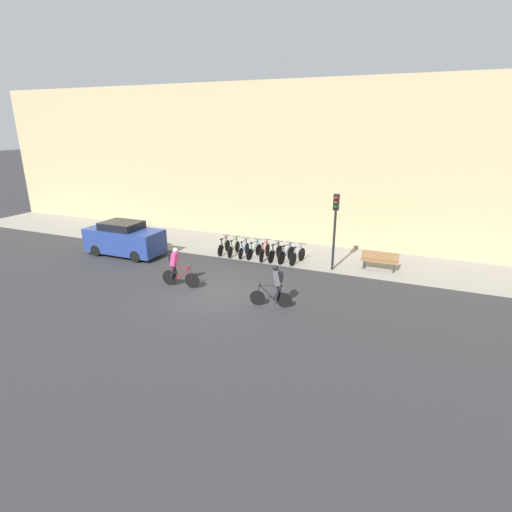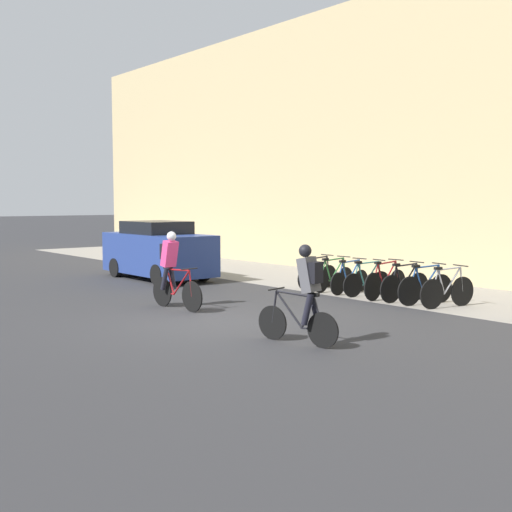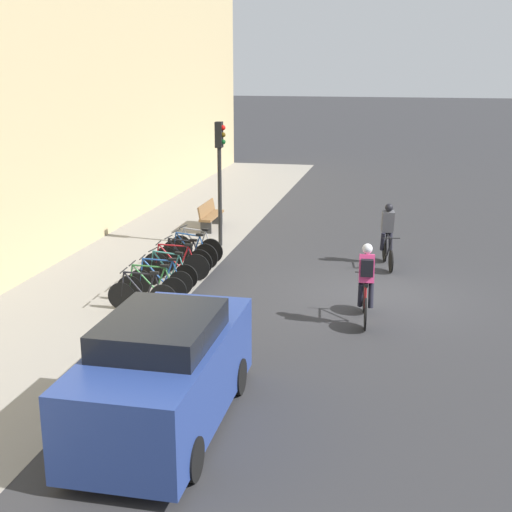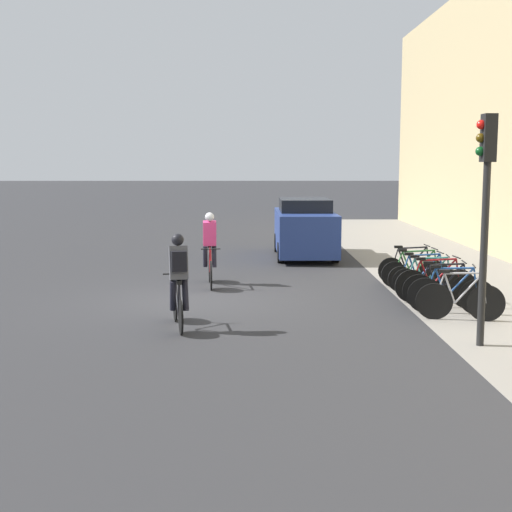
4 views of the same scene
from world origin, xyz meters
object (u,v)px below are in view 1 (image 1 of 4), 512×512
at_px(cyclist_pink, 176,266).
at_px(parked_bike_4, 265,252).
at_px(cyclist_grey, 276,284).
at_px(parked_bike_1, 234,248).
at_px(parked_bike_5, 275,253).
at_px(parked_car, 124,239).
at_px(parked_bike_0, 224,247).
at_px(parked_bike_3, 254,251).
at_px(parked_bike_6, 286,254).
at_px(parked_bike_7, 297,256).
at_px(parked_bike_2, 244,250).
at_px(bench, 379,260).
at_px(traffic_light_pole, 335,218).

distance_m(cyclist_pink, parked_bike_4, 5.49).
distance_m(cyclist_grey, parked_bike_1, 6.89).
bearing_deg(parked_bike_5, parked_car, -164.22).
xyz_separation_m(parked_bike_0, parked_bike_4, (2.44, -0.00, 0.02)).
bearing_deg(parked_bike_1, parked_bike_5, 0.05).
xyz_separation_m(cyclist_pink, cyclist_grey, (4.78, -0.30, 0.00)).
height_order(parked_bike_3, parked_bike_5, parked_bike_5).
height_order(parked_bike_6, parked_car, parked_car).
height_order(parked_bike_0, parked_bike_5, parked_bike_5).
bearing_deg(cyclist_pink, parked_bike_7, 50.95).
distance_m(parked_bike_5, parked_bike_7, 1.22).
height_order(parked_bike_2, parked_car, parked_car).
xyz_separation_m(parked_bike_2, bench, (7.06, 0.72, 0.09)).
bearing_deg(parked_bike_6, cyclist_grey, -75.80).
xyz_separation_m(parked_bike_4, parked_bike_7, (1.83, 0.00, -0.00)).
distance_m(parked_bike_2, parked_bike_3, 0.61).
relative_size(parked_bike_3, traffic_light_pole, 0.42).
relative_size(parked_bike_1, parked_bike_7, 1.03).
height_order(cyclist_pink, parked_bike_6, cyclist_pink).
xyz_separation_m(parked_bike_0, parked_bike_5, (3.05, 0.00, 0.02)).
xyz_separation_m(parked_bike_0, bench, (8.28, 0.71, 0.08)).
xyz_separation_m(parked_bike_1, traffic_light_pole, (5.53, -0.22, 2.21)).
distance_m(cyclist_grey, parked_bike_6, 5.48).
xyz_separation_m(parked_bike_5, traffic_light_pole, (3.09, -0.22, 2.19)).
bearing_deg(parked_bike_2, parked_bike_5, 0.05).
bearing_deg(cyclist_pink, bench, 35.28).
height_order(parked_bike_0, parked_bike_1, parked_bike_0).
distance_m(parked_bike_2, parked_bike_4, 1.22).
bearing_deg(traffic_light_pole, parked_bike_5, 175.97).
bearing_deg(cyclist_pink, parked_bike_0, 92.48).
bearing_deg(parked_bike_5, parked_bike_2, -179.95).
bearing_deg(parked_bike_6, parked_bike_1, -179.96).
bearing_deg(parked_bike_5, parked_bike_7, 0.02).
distance_m(parked_bike_5, parked_car, 8.33).
bearing_deg(parked_bike_7, traffic_light_pole, -6.64).
bearing_deg(parked_bike_4, parked_bike_1, -179.96).
bearing_deg(bench, parked_bike_4, -173.02).
distance_m(parked_bike_0, parked_bike_1, 0.61).
bearing_deg(cyclist_pink, traffic_light_pole, 38.85).
xyz_separation_m(cyclist_grey, parked_bike_3, (-3.16, 5.28, -0.56)).
bearing_deg(parked_bike_4, traffic_light_pole, -3.36).
height_order(traffic_light_pole, parked_car, traffic_light_pole).
xyz_separation_m(parked_bike_7, traffic_light_pole, (1.88, -0.22, 2.19)).
height_order(parked_bike_0, parked_bike_6, parked_bike_6).
height_order(cyclist_grey, parked_bike_7, cyclist_grey).
bearing_deg(parked_bike_5, parked_bike_6, 0.01).
xyz_separation_m(parked_bike_1, parked_car, (-5.56, -2.26, 0.51)).
distance_m(cyclist_grey, parked_bike_7, 5.36).
bearing_deg(parked_bike_5, traffic_light_pole, -4.03).
relative_size(parked_bike_2, bench, 0.90).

